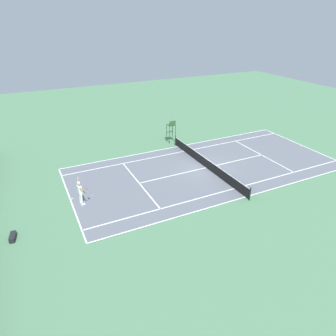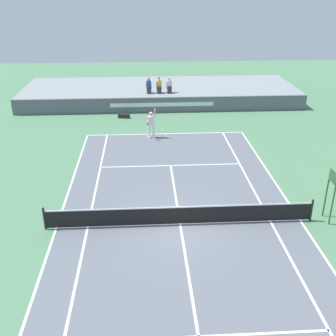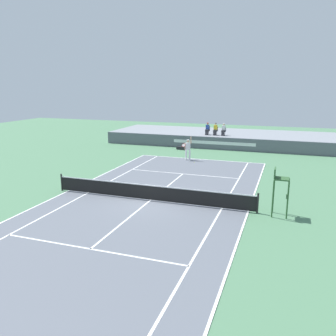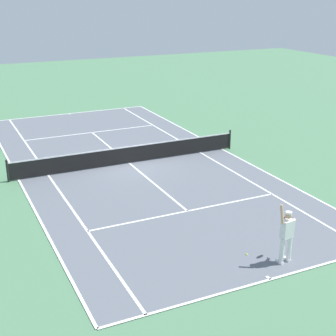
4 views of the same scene
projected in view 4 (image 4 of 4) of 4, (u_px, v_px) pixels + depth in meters
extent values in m
plane|color=#4C7A56|center=(129.00, 164.00, 25.28)|extent=(80.00, 80.00, 0.00)
cube|color=slate|center=(129.00, 164.00, 25.28)|extent=(10.98, 23.78, 0.02)
cube|color=white|center=(270.00, 279.00, 15.15)|extent=(10.98, 0.10, 0.01)
cube|color=white|center=(69.00, 114.00, 35.39)|extent=(10.98, 0.10, 0.01)
cube|color=white|center=(222.00, 149.00, 27.48)|extent=(0.10, 23.78, 0.01)
cube|color=white|center=(19.00, 180.00, 23.07)|extent=(0.10, 23.78, 0.01)
cube|color=white|center=(200.00, 153.00, 26.92)|extent=(0.10, 23.78, 0.01)
cube|color=white|center=(48.00, 175.00, 23.62)|extent=(0.10, 23.78, 0.01)
cube|color=white|center=(187.00, 211.00, 19.83)|extent=(8.22, 0.10, 0.01)
cube|color=white|center=(92.00, 132.00, 30.72)|extent=(8.22, 0.10, 0.01)
cube|color=white|center=(129.00, 163.00, 25.27)|extent=(0.10, 12.80, 0.01)
cube|color=white|center=(268.00, 278.00, 15.24)|extent=(0.10, 0.20, 0.01)
cube|color=white|center=(69.00, 114.00, 35.31)|extent=(0.10, 0.20, 0.01)
cylinder|color=black|center=(230.00, 139.00, 27.49)|extent=(0.10, 0.10, 1.07)
cylinder|color=black|center=(7.00, 171.00, 22.71)|extent=(0.10, 0.10, 1.07)
cube|color=black|center=(129.00, 155.00, 25.12)|extent=(11.78, 0.02, 0.84)
cube|color=white|center=(129.00, 147.00, 24.98)|extent=(11.78, 0.03, 0.06)
cylinder|color=white|center=(282.00, 252.00, 15.88)|extent=(0.15, 0.15, 0.92)
cylinder|color=white|center=(289.00, 249.00, 16.04)|extent=(0.15, 0.15, 0.92)
cube|color=white|center=(279.00, 262.00, 16.07)|extent=(0.15, 0.29, 0.10)
cube|color=white|center=(287.00, 259.00, 16.23)|extent=(0.15, 0.29, 0.10)
cube|color=white|center=(287.00, 229.00, 15.70)|extent=(0.43, 0.29, 0.60)
sphere|color=tan|center=(289.00, 215.00, 15.55)|extent=(0.22, 0.22, 0.22)
cylinder|color=white|center=(289.00, 213.00, 15.52)|extent=(0.21, 0.21, 0.06)
cylinder|color=tan|center=(282.00, 214.00, 15.41)|extent=(0.11, 0.22, 0.61)
cylinder|color=tan|center=(291.00, 225.00, 15.91)|extent=(0.13, 0.34, 0.56)
cylinder|color=black|center=(289.00, 227.00, 16.07)|extent=(0.06, 0.19, 0.25)
torus|color=red|center=(286.00, 218.00, 16.13)|extent=(0.32, 0.23, 0.26)
cylinder|color=silver|center=(286.00, 218.00, 16.13)|extent=(0.29, 0.19, 0.22)
sphere|color=#D1E533|center=(247.00, 254.00, 16.56)|extent=(0.07, 0.07, 0.07)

